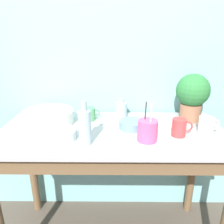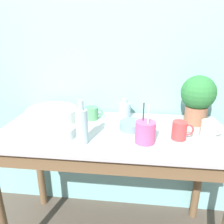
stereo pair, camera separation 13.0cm
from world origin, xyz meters
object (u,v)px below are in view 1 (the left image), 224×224
mug_red (179,127)px  bowl_small_blue (132,124)px  potted_plant (192,94)px  mug_cream (206,125)px  bottle_short (121,109)px  bowl_wash_large (48,117)px  utensil_cup (148,130)px  bowl_small_enamel_white (60,135)px  bottle_tall (85,127)px  mug_green (89,114)px

mug_red → bowl_small_blue: mug_red is taller
potted_plant → mug_cream: size_ratio=2.55×
bowl_small_blue → bottle_short: bearing=108.0°
bowl_wash_large → utensil_cup: (0.62, -0.24, 0.02)m
bowl_wash_large → bowl_small_enamel_white: bowl_wash_large is taller
bottle_tall → mug_green: (-0.02, 0.35, -0.06)m
bowl_small_blue → utensil_cup: (0.07, -0.17, 0.04)m
bottle_short → mug_green: bearing=-166.2°
bottle_short → bowl_small_blue: bearing=-72.0°
bottle_tall → bottle_short: bearing=63.4°
bowl_small_blue → utensil_cup: size_ratio=0.71×
potted_plant → bottle_tall: bearing=-152.2°
potted_plant → bowl_wash_large: (-0.96, -0.07, -0.14)m
bottle_tall → utensil_cup: bearing=7.7°
mug_red → bowl_small_blue: 0.29m
potted_plant → bowl_small_enamel_white: (-0.82, -0.30, -0.15)m
potted_plant → mug_red: bearing=-119.8°
potted_plant → mug_red: (-0.14, -0.25, -0.13)m
bottle_tall → bottle_short: bottle_tall is taller
mug_red → bottle_short: bearing=137.8°
mug_red → utensil_cup: (-0.19, -0.06, 0.01)m
bowl_wash_large → bottle_tall: bottle_tall is taller
mug_green → bowl_small_blue: bearing=-25.9°
bowl_small_enamel_white → utensil_cup: bearing=-0.5°
mug_red → bowl_small_enamel_white: 0.68m
bowl_wash_large → mug_red: bearing=-12.4°
bowl_small_enamel_white → bowl_small_blue: 0.44m
mug_red → mug_green: (-0.55, 0.24, -0.01)m
bottle_tall → bowl_small_enamel_white: bottle_tall is taller
mug_cream → utensil_cup: size_ratio=0.55×
potted_plant → utensil_cup: potted_plant is taller
bottle_short → bowl_small_blue: size_ratio=0.86×
bowl_wash_large → utensil_cup: size_ratio=1.48×
bowl_wash_large → bowl_small_enamel_white: 0.27m
potted_plant → mug_green: (-0.69, -0.00, -0.14)m
mug_cream → utensil_cup: 0.37m
bottle_tall → mug_red: bottle_tall is taller
mug_green → mug_red: bearing=-23.9°
mug_red → bowl_small_blue: size_ratio=0.75×
bowl_wash_large → bottle_short: (0.48, 0.12, 0.01)m
bottle_short → mug_green: bottle_short is taller
bowl_small_blue → bottle_tall: bearing=-141.1°
mug_green → utensil_cup: (0.36, -0.31, 0.02)m
bottle_tall → utensil_cup: bottle_tall is taller
bottle_tall → bowl_small_blue: (0.27, 0.21, -0.08)m
bottle_tall → potted_plant: bearing=27.8°
bowl_small_blue → mug_red: bearing=-21.7°
potted_plant → mug_cream: bearing=-82.8°
bottle_tall → mug_cream: (0.70, 0.14, -0.05)m
bottle_short → utensil_cup: (0.14, -0.36, 0.00)m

